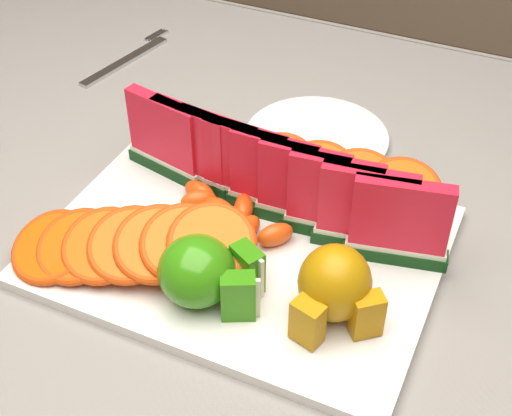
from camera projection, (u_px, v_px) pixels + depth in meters
The scene contains 11 objects.
table at pixel (188, 283), 0.85m from camera, with size 1.40×0.90×0.75m.
tablecloth at pixel (184, 246), 0.81m from camera, with size 1.53×1.03×0.20m.
platter at pixel (243, 245), 0.75m from camera, with size 0.40×0.30×0.01m.
apple_cluster at pixel (205, 273), 0.66m from camera, with size 0.10×0.08×0.07m.
pear_cluster at pixel (335, 287), 0.64m from camera, with size 0.09×0.09×0.08m.
side_plate at pixel (317, 138), 0.89m from camera, with size 0.23×0.23×0.01m.
fork at pixel (128, 59), 1.05m from camera, with size 0.05×0.19×0.00m.
watermelon_row at pixel (274, 179), 0.75m from camera, with size 0.39×0.07×0.10m.
orange_fan_front at pixel (130, 244), 0.69m from camera, with size 0.27×0.16×0.07m.
orange_fan_back at pixel (299, 166), 0.80m from camera, with size 0.34×0.11×0.05m.
tangerine_segments at pixel (230, 212), 0.76m from camera, with size 0.15×0.07×0.03m.
Camera 1 is at (0.32, -0.50, 1.28)m, focal length 50.00 mm.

